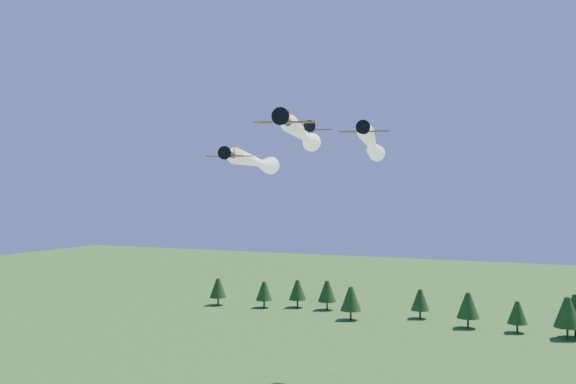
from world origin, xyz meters
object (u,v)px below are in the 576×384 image
at_px(plane_lead, 305,137).
at_px(plane_slot, 311,128).
at_px(plane_left, 258,163).
at_px(plane_right, 372,146).

xyz_separation_m(plane_lead, plane_slot, (5.25, -10.12, 0.35)).
distance_m(plane_lead, plane_slot, 11.41).
relative_size(plane_left, plane_slot, 5.97).
height_order(plane_right, plane_slot, plane_slot).
height_order(plane_left, plane_slot, plane_slot).
bearing_deg(plane_left, plane_right, 22.39).
distance_m(plane_right, plane_slot, 28.17).
relative_size(plane_lead, plane_right, 0.80).
bearing_deg(plane_slot, plane_left, 122.30).
distance_m(plane_lead, plane_right, 19.28).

